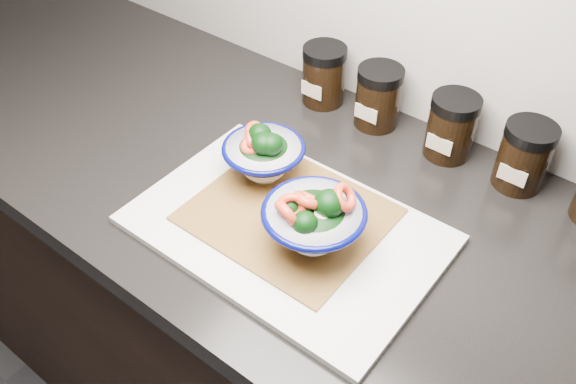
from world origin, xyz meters
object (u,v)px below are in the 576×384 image
Objects in this scene: spice_jar_b at (378,97)px; spice_jar_c at (451,127)px; spice_jar_a at (324,75)px; spice_jar_d at (524,156)px; cutting_board at (286,229)px; bowl_right at (313,221)px; bowl_left at (264,155)px.

spice_jar_b is 0.14m from spice_jar_c.
spice_jar_d is (0.39, 0.00, 0.00)m from spice_jar_a.
spice_jar_b is at bearing 0.00° from spice_jar_a.
spice_jar_c reaches higher than cutting_board.
spice_jar_c is (0.10, 0.32, 0.05)m from cutting_board.
spice_jar_b is 0.27m from spice_jar_d.
spice_jar_a is at bearing 180.00° from spice_jar_d.
spice_jar_a is at bearing 123.20° from bowl_right.
cutting_board is at bearing -34.10° from bowl_left.
bowl_left is 0.41m from spice_jar_d.
spice_jar_b is (0.12, 0.00, 0.00)m from spice_jar_a.
cutting_board is at bearing 171.98° from bowl_right.
bowl_right is at bearing -8.02° from cutting_board.
spice_jar_a is at bearing 103.90° from bowl_left.
spice_jar_c is (0.26, 0.00, 0.00)m from spice_jar_a.
spice_jar_b is 1.00× the size of spice_jar_c.
spice_jar_a is (-0.06, 0.25, -0.00)m from bowl_left.
bowl_right is 1.32× the size of spice_jar_b.
spice_jar_a is (-0.16, 0.32, 0.05)m from cutting_board.
spice_jar_b reaches higher than bowl_left.
spice_jar_c is at bearing 180.00° from spice_jar_d.
spice_jar_d is (0.13, 0.00, 0.00)m from spice_jar_c.
cutting_board is 0.36m from spice_jar_a.
spice_jar_c and spice_jar_d have the same top height.
spice_jar_b and spice_jar_c have the same top height.
spice_jar_c is at bearing 81.53° from bowl_right.
cutting_board is 3.98× the size of spice_jar_a.
bowl_left is at bearing 154.05° from bowl_right.
bowl_left is 1.17× the size of spice_jar_b.
bowl_right reaches higher than spice_jar_c.
bowl_right is at bearing -73.81° from spice_jar_b.
spice_jar_c reaches higher than bowl_left.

